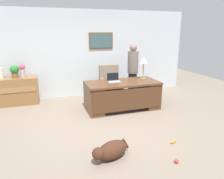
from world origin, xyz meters
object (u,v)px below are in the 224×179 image
desk (122,94)px  vase_empty (1,73)px  vase_with_flowers (22,70)px  dog_lying (111,150)px  person_standing (133,71)px  dog_toy_ball (177,161)px  credenza (16,91)px  desk_lamp (144,61)px  dog_toy_bone (174,142)px  armchair (110,85)px  laptop (114,79)px  potted_plant (15,71)px

desk → vase_empty: vase_empty is taller
desk → vase_with_flowers: 2.91m
dog_lying → person_standing: bearing=60.3°
desk → dog_toy_ball: size_ratio=26.82×
credenza → desk_lamp: size_ratio=1.95×
dog_lying → dog_toy_bone: (1.29, 0.12, -0.13)m
desk → dog_lying: size_ratio=2.70×
dog_lying → desk_lamp: (1.72, 2.32, 1.09)m
desk_lamp → vase_empty: bearing=162.8°
credenza → armchair: armchair is taller
desk → laptop: (-0.21, 0.13, 0.39)m
armchair → dog_toy_ball: size_ratio=14.70×
vase_with_flowers → dog_toy_ball: size_ratio=5.40×
desk → vase_empty: 3.39m
laptop → dog_toy_ball: bearing=-87.1°
credenza → laptop: bearing=-25.3°
vase_with_flowers → vase_empty: size_ratio=1.29×
laptop → dog_toy_bone: (0.46, -2.16, -0.78)m
dog_toy_bone → person_standing: bearing=82.1°
dog_lying → dog_toy_bone: size_ratio=4.43×
credenza → laptop: 2.84m
vase_empty → dog_toy_ball: (3.00, -3.93, -0.89)m
person_standing → vase_empty: size_ratio=5.60×
potted_plant → dog_toy_ball: bearing=-56.0°
vase_empty → potted_plant: size_ratio=0.84×
potted_plant → laptop: bearing=-25.6°
vase_empty → credenza: bearing=-0.2°
dog_lying → vase_empty: size_ratio=2.38×
desk_lamp → potted_plant: bearing=161.2°
credenza → desk_lamp: (3.43, -1.16, 0.85)m
armchair → person_standing: person_standing is taller
credenza → potted_plant: 0.59m
laptop → dog_toy_bone: laptop is taller
credenza → dog_toy_ball: 4.77m
vase_empty → potted_plant: (0.35, 0.00, 0.05)m
vase_with_flowers → laptop: bearing=-27.6°
credenza → dog_lying: size_ratio=1.70×
dog_lying → dog_toy_ball: 1.07m
desk → vase_with_flowers: (-2.52, 1.34, 0.58)m
person_standing → vase_with_flowers: person_standing is taller
person_standing → dog_toy_bone: 2.99m
desk_lamp → vase_with_flowers: 3.41m
dog_lying → vase_with_flowers: (-1.48, 3.48, 0.84)m
desk_lamp → dog_toy_ball: desk_lamp is taller
credenza → desk_lamp: bearing=-18.6°
credenza → vase_with_flowers: 0.65m
desk_lamp → vase_with_flowers: bearing=160.1°
armchair → vase_empty: bearing=171.3°
credenza → dog_lying: 3.89m
desk → vase_empty: (-3.07, 1.34, 0.51)m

